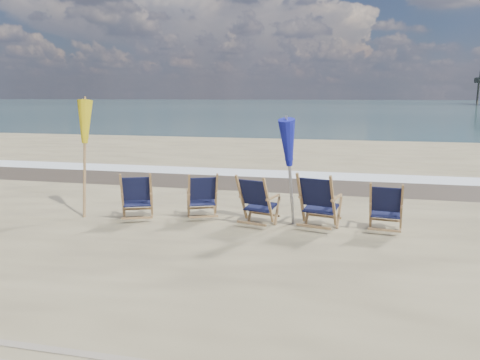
{
  "coord_description": "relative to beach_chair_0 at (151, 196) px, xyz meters",
  "views": [
    {
      "loc": [
        1.88,
        -5.75,
        2.39
      ],
      "look_at": [
        0.0,
        2.2,
        0.9
      ],
      "focal_mm": 35.0,
      "sensor_mm": 36.0,
      "label": 1
    }
  ],
  "objects": [
    {
      "name": "umbrella_blue",
      "position": [
        2.63,
        0.23,
        1.01
      ],
      "size": [
        0.3,
        0.3,
        2.01
      ],
      "color": "#A5A5AD",
      "rests_on": "ground"
    },
    {
      "name": "beach_chair_3",
      "position": [
        3.41,
        -0.02,
        0.05
      ],
      "size": [
        0.84,
        0.9,
        1.06
      ],
      "primitive_type": null,
      "rotation": [
        0.0,
        0.0,
        2.9
      ],
      "color": "black",
      "rests_on": "ground"
    },
    {
      "name": "umbrella_yellow",
      "position": [
        -1.46,
        0.13,
        1.28
      ],
      "size": [
        0.3,
        0.3,
        2.29
      ],
      "color": "olive",
      "rests_on": "ground"
    },
    {
      "name": "ocean",
      "position": [
        1.78,
        125.66,
        -0.48
      ],
      "size": [
        400.0,
        400.0,
        0.0
      ],
      "primitive_type": "plane",
      "color": "#335254",
      "rests_on": "ground"
    },
    {
      "name": "beach_chair_0",
      "position": [
        0.0,
        0.0,
        0.0
      ],
      "size": [
        0.84,
        0.88,
        0.96
      ],
      "primitive_type": null,
      "rotation": [
        0.0,
        0.0,
        3.53
      ],
      "color": "black",
      "rests_on": "ground"
    },
    {
      "name": "beach_chair_4",
      "position": [
        4.56,
        0.12,
        -0.02
      ],
      "size": [
        0.66,
        0.73,
        0.93
      ],
      "primitive_type": null,
      "rotation": [
        0.0,
        0.0,
        3.03
      ],
      "color": "black",
      "rests_on": "ground"
    },
    {
      "name": "wet_sand_strip",
      "position": [
        1.78,
        4.46,
        -0.48
      ],
      "size": [
        200.0,
        2.6,
        0.0
      ],
      "primitive_type": "cube",
      "color": "#42362A",
      "rests_on": "ground"
    },
    {
      "name": "beach_chair_2",
      "position": [
        2.28,
        -0.04,
        0.01
      ],
      "size": [
        0.79,
        0.85,
        0.98
      ],
      "primitive_type": null,
      "rotation": [
        0.0,
        0.0,
        2.87
      ],
      "color": "black",
      "rests_on": "ground"
    },
    {
      "name": "surf_foam",
      "position": [
        1.78,
        5.96,
        -0.48
      ],
      "size": [
        200.0,
        1.4,
        0.01
      ],
      "primitive_type": "cube",
      "color": "silver",
      "rests_on": "ground"
    },
    {
      "name": "beach_chair_1",
      "position": [
        1.18,
        0.39,
        -0.01
      ],
      "size": [
        0.82,
        0.86,
        0.94
      ],
      "primitive_type": null,
      "rotation": [
        0.0,
        0.0,
        3.54
      ],
      "color": "black",
      "rests_on": "ground"
    }
  ]
}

